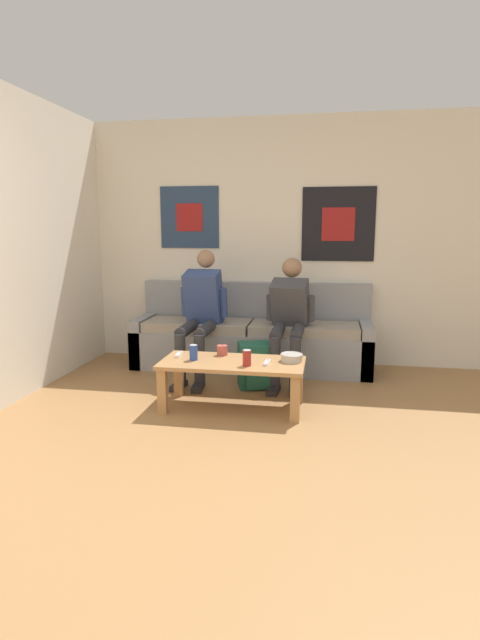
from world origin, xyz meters
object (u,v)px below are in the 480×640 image
pillar_candle (222,350)px  coffee_table (233,369)px  person_seated_teen (289,314)px  drink_can_blue (193,352)px  game_controller_near_left (179,355)px  drink_can_red (247,358)px  game_controller_near_right (267,363)px  ceramic_bowl (292,357)px  person_seated_adult (201,310)px  backpack (256,366)px  couch (252,339)px

pillar_candle → coffee_table: bearing=-55.7°
person_seated_teen → pillar_candle: bearing=-124.7°
coffee_table → drink_can_blue: (-0.31, -0.02, 0.13)m
coffee_table → game_controller_near_left: size_ratio=7.83×
drink_can_red → game_controller_near_right: bearing=25.5°
person_seated_teen → ceramic_bowl: (0.09, -0.82, -0.20)m
person_seated_adult → game_controller_near_left: person_seated_adult is taller
backpack → pillar_candle: (-0.23, -0.38, 0.23)m
person_seated_adult → ceramic_bowl: (0.94, -0.80, -0.23)m
person_seated_teen → drink_can_red: person_seated_teen is taller
couch → drink_can_red: (0.17, -1.34, 0.15)m
coffee_table → person_seated_teen: bearing=67.2°
drink_can_blue → drink_can_red: (0.45, -0.09, 0.00)m
person_seated_adult → game_controller_near_right: size_ratio=8.31×
person_seated_teen → pillar_candle: 0.89m
couch → ceramic_bowl: size_ratio=13.59×
person_seated_teen → drink_can_red: bearing=-103.6°
game_controller_near_right → person_seated_teen: bearing=84.2°
person_seated_adult → game_controller_near_right: person_seated_adult is taller
coffee_table → backpack: bearing=79.0°
couch → drink_can_red: size_ratio=19.49×
game_controller_near_left → backpack: bearing=39.4°
drink_can_red → drink_can_blue: bearing=168.0°
backpack → game_controller_near_left: game_controller_near_left is taller
pillar_candle → couch: bearing=85.2°
ceramic_bowl → drink_can_blue: (-0.78, -0.09, 0.03)m
game_controller_near_right → game_controller_near_left: bearing=170.3°
backpack → drink_can_blue: (-0.42, -0.58, 0.25)m
coffee_table → drink_can_red: (0.13, -0.11, 0.13)m
couch → drink_can_blue: bearing=-102.7°
drink_can_red → game_controller_near_left: size_ratio=0.85×
couch → person_seated_adult: person_seated_adult is taller
game_controller_near_left → person_seated_teen: bearing=43.7°
couch → drink_can_red: 1.36m
ceramic_bowl → drink_can_red: bearing=-150.1°
coffee_table → game_controller_near_right: (0.28, -0.04, 0.08)m
person_seated_teen → drink_can_blue: size_ratio=9.21×
person_seated_teen → person_seated_adult: bearing=-178.8°
person_seated_adult → backpack: person_seated_adult is taller
person_seated_teen → drink_can_red: (-0.24, -1.00, -0.18)m
person_seated_adult → drink_can_red: size_ratio=9.79×
person_seated_teen → ceramic_bowl: 0.85m
person_seated_adult → drink_can_red: 1.18m
drink_can_red → ceramic_bowl: bearing=29.9°
couch → game_controller_near_right: (0.31, -1.27, 0.10)m
couch → coffee_table: 1.23m
pillar_candle → game_controller_near_right: 0.46m
person_seated_adult → drink_can_blue: size_ratio=9.79×
pillar_candle → drink_can_blue: drink_can_blue is taller
ceramic_bowl → drink_can_red: drink_can_red is taller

